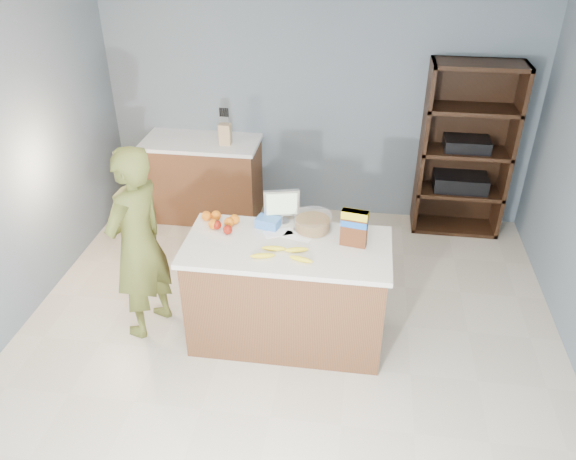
# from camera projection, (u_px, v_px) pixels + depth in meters

# --- Properties ---
(floor) EXTENTS (4.50, 5.00, 0.02)m
(floor) POSITION_uv_depth(u_px,v_px,m) (282.00, 361.00, 4.42)
(floor) COLOR beige
(floor) RESTS_ON ground
(walls) EXTENTS (4.52, 5.02, 2.51)m
(walls) POSITION_uv_depth(u_px,v_px,m) (280.00, 171.00, 3.56)
(walls) COLOR slate
(walls) RESTS_ON ground
(counter_peninsula) EXTENTS (1.56, 0.76, 0.90)m
(counter_peninsula) POSITION_uv_depth(u_px,v_px,m) (287.00, 296.00, 4.46)
(counter_peninsula) COLOR brown
(counter_peninsula) RESTS_ON ground
(back_cabinet) EXTENTS (1.24, 0.62, 0.90)m
(back_cabinet) POSITION_uv_depth(u_px,v_px,m) (204.00, 178.00, 6.19)
(back_cabinet) COLOR brown
(back_cabinet) RESTS_ON ground
(shelving_unit) EXTENTS (0.90, 0.40, 1.80)m
(shelving_unit) POSITION_uv_depth(u_px,v_px,m) (464.00, 153.00, 5.77)
(shelving_unit) COLOR black
(shelving_unit) RESTS_ON ground
(person) EXTENTS (0.57, 0.69, 1.63)m
(person) POSITION_uv_depth(u_px,v_px,m) (138.00, 244.00, 4.37)
(person) COLOR #565B24
(person) RESTS_ON ground
(knife_block) EXTENTS (0.12, 0.10, 0.31)m
(knife_block) POSITION_uv_depth(u_px,v_px,m) (225.00, 133.00, 5.81)
(knife_block) COLOR tan
(knife_block) RESTS_ON back_cabinet
(envelopes) EXTENTS (0.40, 0.21, 0.00)m
(envelopes) POSITION_uv_depth(u_px,v_px,m) (288.00, 235.00, 4.32)
(envelopes) COLOR white
(envelopes) RESTS_ON counter_peninsula
(bananas) EXTENTS (0.47, 0.20, 0.04)m
(bananas) POSITION_uv_depth(u_px,v_px,m) (284.00, 253.00, 4.07)
(bananas) COLOR yellow
(bananas) RESTS_ON counter_peninsula
(apples) EXTENTS (0.18, 0.13, 0.07)m
(apples) POSITION_uv_depth(u_px,v_px,m) (222.00, 227.00, 4.35)
(apples) COLOR maroon
(apples) RESTS_ON counter_peninsula
(oranges) EXTENTS (0.31, 0.22, 0.08)m
(oranges) POSITION_uv_depth(u_px,v_px,m) (220.00, 219.00, 4.45)
(oranges) COLOR orange
(oranges) RESTS_ON counter_peninsula
(blue_carton) EXTENTS (0.20, 0.16, 0.08)m
(blue_carton) POSITION_uv_depth(u_px,v_px,m) (268.00, 222.00, 4.41)
(blue_carton) COLOR blue
(blue_carton) RESTS_ON counter_peninsula
(salad_bowl) EXTENTS (0.30, 0.30, 0.13)m
(salad_bowl) POSITION_uv_depth(u_px,v_px,m) (313.00, 223.00, 4.37)
(salad_bowl) COLOR #267219
(salad_bowl) RESTS_ON counter_peninsula
(tv) EXTENTS (0.28, 0.12, 0.28)m
(tv) POSITION_uv_depth(u_px,v_px,m) (282.00, 205.00, 4.41)
(tv) COLOR silver
(tv) RESTS_ON counter_peninsula
(cereal_box) EXTENTS (0.20, 0.10, 0.29)m
(cereal_box) POSITION_uv_depth(u_px,v_px,m) (354.00, 226.00, 4.11)
(cereal_box) COLOR #592B14
(cereal_box) RESTS_ON counter_peninsula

